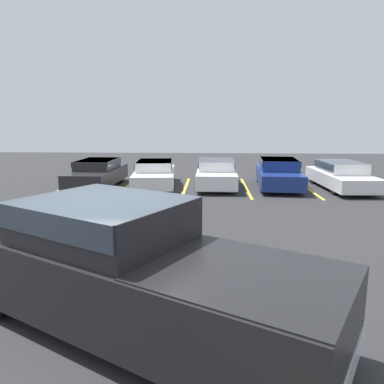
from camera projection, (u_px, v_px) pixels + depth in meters
name	position (u px, v px, depth m)	size (l,w,h in m)	color
ground_plane	(109.00, 319.00, 5.68)	(60.00, 60.00, 0.00)	#2D2D30
stall_stripe_a	(68.00, 186.00, 17.23)	(0.12, 5.18, 0.01)	yellow
stall_stripe_b	(126.00, 187.00, 17.10)	(0.12, 5.18, 0.01)	yellow
stall_stripe_c	(186.00, 187.00, 16.96)	(0.12, 5.18, 0.01)	yellow
stall_stripe_d	(246.00, 188.00, 16.83)	(0.12, 5.18, 0.01)	yellow
stall_stripe_e	(307.00, 188.00, 16.69)	(0.12, 5.18, 0.01)	yellow
stall_stripe_f	(370.00, 189.00, 16.56)	(0.12, 5.18, 0.01)	yellow
pickup_truck	(122.00, 266.00, 5.33)	(6.39, 4.78, 1.85)	black
parked_sedan_a	(98.00, 172.00, 16.90)	(1.76, 4.58, 1.24)	#232326
parked_sedan_b	(155.00, 173.00, 17.14)	(2.15, 4.71, 1.17)	silver
parked_sedan_c	(216.00, 173.00, 17.01)	(1.72, 4.42, 1.22)	silver
parked_sedan_d	(278.00, 172.00, 16.89)	(2.10, 4.72, 1.28)	navy
parked_sedan_e	(341.00, 174.00, 16.52)	(1.95, 4.82, 1.19)	silver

